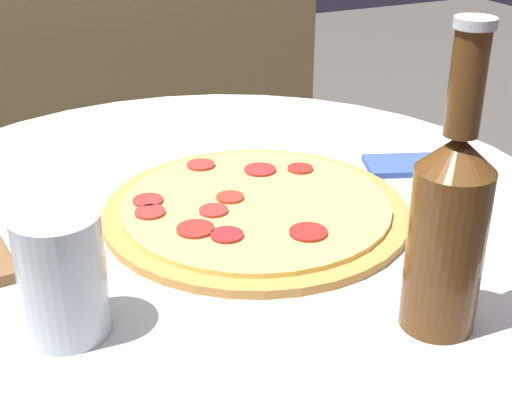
% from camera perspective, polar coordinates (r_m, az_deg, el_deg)
% --- Properties ---
extents(table, '(0.86, 0.86, 0.71)m').
position_cam_1_polar(table, '(0.95, -3.06, -11.32)').
color(table, silver).
rests_on(table, ground_plane).
extents(fence_panel, '(1.33, 0.04, 1.42)m').
position_cam_1_polar(fence_panel, '(1.71, -15.78, 12.39)').
color(fence_panel, tan).
rests_on(fence_panel, ground_plane).
extents(pizza, '(0.35, 0.35, 0.02)m').
position_cam_1_polar(pizza, '(0.82, -0.06, -0.77)').
color(pizza, '#B77F3D').
rests_on(pizza, table).
extents(beer_bottle, '(0.07, 0.07, 0.27)m').
position_cam_1_polar(beer_bottle, '(0.61, 15.15, -1.86)').
color(beer_bottle, '#563314').
rests_on(beer_bottle, table).
extents(drinking_glass, '(0.07, 0.07, 0.11)m').
position_cam_1_polar(drinking_glass, '(0.62, -15.24, -5.90)').
color(drinking_glass, silver).
rests_on(drinking_glass, table).
extents(napkin, '(0.13, 0.10, 0.01)m').
position_cam_1_polar(napkin, '(0.96, 12.04, 2.67)').
color(napkin, '#334C99').
rests_on(napkin, table).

